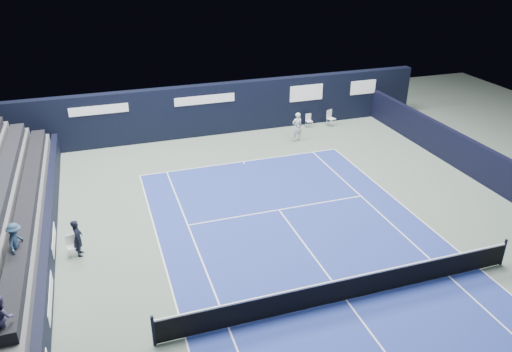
% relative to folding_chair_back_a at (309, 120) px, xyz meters
% --- Properties ---
extents(ground, '(48.00, 48.00, 0.00)m').
position_rel_folding_chair_back_a_xyz_m(ground, '(-5.55, -13.74, -0.48)').
color(ground, '#57675B').
rests_on(ground, ground).
extents(court_surface, '(10.97, 23.77, 0.01)m').
position_rel_folding_chair_back_a_xyz_m(court_surface, '(-5.55, -15.74, -0.48)').
color(court_surface, navy).
rests_on(court_surface, ground).
extents(enclosure_wall_right, '(0.30, 22.00, 1.80)m').
position_rel_folding_chair_back_a_xyz_m(enclosure_wall_right, '(4.95, -9.74, 0.42)').
color(enclosure_wall_right, black).
rests_on(enclosure_wall_right, ground).
extents(folding_chair_back_a, '(0.38, 0.36, 0.85)m').
position_rel_folding_chair_back_a_xyz_m(folding_chair_back_a, '(0.00, 0.00, 0.00)').
color(folding_chair_back_a, silver).
rests_on(folding_chair_back_a, ground).
extents(folding_chair_back_b, '(0.58, 0.57, 1.03)m').
position_rel_folding_chair_back_a_xyz_m(folding_chair_back_b, '(1.39, -0.22, 0.10)').
color(folding_chair_back_b, silver).
rests_on(folding_chair_back_b, ground).
extents(line_judge_chair, '(0.42, 0.41, 0.83)m').
position_rel_folding_chair_back_a_xyz_m(line_judge_chair, '(-14.26, -10.05, -0.01)').
color(line_judge_chair, white).
rests_on(line_judge_chair, ground).
extents(line_judge, '(0.40, 0.58, 1.51)m').
position_rel_folding_chair_back_a_xyz_m(line_judge, '(-13.99, -10.14, 0.27)').
color(line_judge, black).
rests_on(line_judge, ground).
extents(court_markings, '(11.03, 23.83, 0.00)m').
position_rel_folding_chair_back_a_xyz_m(court_markings, '(-5.55, -15.74, -0.47)').
color(court_markings, white).
rests_on(court_markings, court_surface).
extents(tennis_net, '(12.90, 0.10, 1.10)m').
position_rel_folding_chair_back_a_xyz_m(tennis_net, '(-5.55, -15.74, 0.03)').
color(tennis_net, black).
rests_on(tennis_net, ground).
extents(back_sponsor_wall, '(26.00, 0.63, 3.10)m').
position_rel_folding_chair_back_a_xyz_m(back_sponsor_wall, '(-5.54, 0.76, 1.07)').
color(back_sponsor_wall, black).
rests_on(back_sponsor_wall, ground).
extents(side_barrier_left, '(0.33, 22.00, 1.20)m').
position_rel_folding_chair_back_a_xyz_m(side_barrier_left, '(-15.05, -9.76, 0.12)').
color(side_barrier_left, black).
rests_on(side_barrier_left, ground).
extents(tennis_player, '(0.67, 0.85, 1.73)m').
position_rel_folding_chair_back_a_xyz_m(tennis_player, '(-1.61, -1.91, 0.38)').
color(tennis_player, silver).
rests_on(tennis_player, ground).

